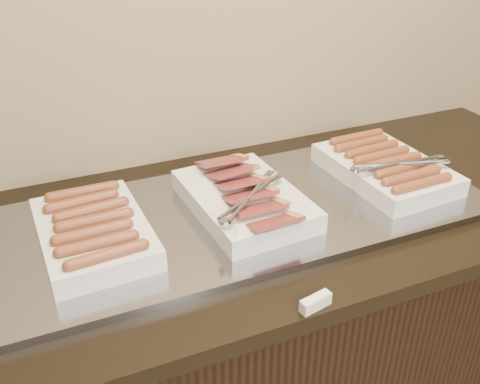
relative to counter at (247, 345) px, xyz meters
The scene contains 6 objects.
counter is the anchor object (origin of this frame).
warming_tray 0.46m from the counter, behind, with size 1.20×0.50×0.02m, color #8F929C.
dish_left 0.62m from the counter, behind, with size 0.24×0.35×0.07m.
dish_center 0.50m from the counter, 162.96° to the right, with size 0.27×0.38×0.09m.
dish_right 0.64m from the counter, ahead, with size 0.27×0.37×0.08m.
label_holder 0.59m from the counter, 93.12° to the right, with size 0.07×0.02×0.03m, color silver.
Camera 1 is at (-0.46, 1.11, 1.61)m, focal length 40.00 mm.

